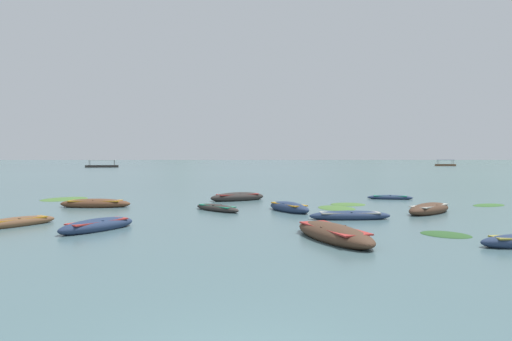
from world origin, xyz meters
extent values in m
plane|color=slate|center=(0.00, 1500.00, 0.00)|extent=(6000.00, 6000.00, 0.00)
cone|color=#56665B|center=(-462.38, 2291.49, 92.72)|extent=(563.82, 563.82, 185.45)
cone|color=#56665B|center=(593.98, 2378.00, 115.33)|extent=(967.07, 967.07, 230.66)
cone|color=slate|center=(1167.64, 2298.44, 210.14)|extent=(1600.88, 1600.88, 420.28)
ellipsoid|color=#4C3323|center=(2.59, 9.49, 0.20)|extent=(2.94, 4.60, 0.66)
cube|color=#B22D28|center=(2.59, 9.49, 0.40)|extent=(2.12, 3.31, 0.05)
cube|color=#4C3323|center=(2.59, 9.49, 0.45)|extent=(0.94, 0.43, 0.04)
ellipsoid|color=brown|center=(-9.49, 19.03, 0.18)|extent=(4.03, 1.31, 0.59)
cube|color=orange|center=(-9.49, 19.03, 0.36)|extent=(2.90, 0.95, 0.05)
cube|color=brown|center=(-9.49, 19.03, 0.41)|extent=(0.10, 0.83, 0.04)
ellipsoid|color=navy|center=(1.51, 17.32, 0.19)|extent=(2.61, 3.39, 0.62)
cube|color=orange|center=(1.51, 17.32, 0.37)|extent=(1.88, 2.44, 0.05)
cube|color=navy|center=(1.51, 17.32, 0.42)|extent=(0.69, 0.45, 0.04)
ellipsoid|color=#2D2826|center=(-2.31, 17.46, 0.13)|extent=(2.99, 2.97, 0.42)
cube|color=#197A56|center=(-2.31, 17.46, 0.25)|extent=(2.15, 2.14, 0.05)
cube|color=#2D2826|center=(-2.31, 17.46, 0.30)|extent=(0.47, 0.47, 0.04)
ellipsoid|color=navy|center=(-6.24, 11.20, 0.17)|extent=(2.59, 3.34, 0.57)
cube|color=#B22D28|center=(-6.24, 11.20, 0.34)|extent=(1.87, 2.40, 0.05)
cube|color=navy|center=(-6.24, 11.20, 0.39)|extent=(0.63, 0.43, 0.04)
ellipsoid|color=#2D2826|center=(-1.58, 23.06, 0.20)|extent=(3.96, 2.97, 0.68)
cube|color=#B22D28|center=(-1.58, 23.06, 0.41)|extent=(2.85, 2.14, 0.05)
cube|color=#2D2826|center=(-1.58, 23.06, 0.46)|extent=(0.49, 0.78, 0.04)
ellipsoid|color=#4C3323|center=(8.61, 16.68, 0.20)|extent=(3.50, 3.50, 0.65)
cube|color=#B7B2A3|center=(8.61, 16.68, 0.39)|extent=(2.52, 2.52, 0.05)
cube|color=#4C3323|center=(8.61, 16.68, 0.44)|extent=(0.63, 0.63, 0.04)
ellipsoid|color=navy|center=(8.81, 24.15, 0.11)|extent=(3.09, 1.20, 0.36)
cube|color=#197A56|center=(8.81, 24.15, 0.22)|extent=(2.23, 0.86, 0.05)
cube|color=navy|center=(8.81, 24.15, 0.27)|extent=(0.16, 0.51, 0.04)
ellipsoid|color=brown|center=(-9.97, 12.12, 0.14)|extent=(2.43, 3.13, 0.47)
cube|color=orange|center=(-9.97, 12.12, 0.28)|extent=(1.75, 2.25, 0.05)
cube|color=brown|center=(-9.97, 12.12, 0.33)|extent=(0.49, 0.36, 0.04)
ellipsoid|color=navy|center=(4.14, 14.45, 0.15)|extent=(3.81, 1.17, 0.49)
cube|color=#B7B2A3|center=(4.14, 14.45, 0.29)|extent=(2.74, 0.84, 0.05)
cube|color=navy|center=(4.14, 14.45, 0.34)|extent=(0.12, 0.63, 0.04)
cube|color=#2D2826|center=(-51.86, 129.10, 0.27)|extent=(10.36, 5.75, 0.90)
cylinder|color=#4C4742|center=(-48.59, 131.28, 1.40)|extent=(0.10, 0.10, 1.80)
cylinder|color=#4C4742|center=(-47.93, 129.01, 1.40)|extent=(0.10, 0.10, 1.80)
cylinder|color=#4C4742|center=(-55.80, 129.19, 1.40)|extent=(0.10, 0.10, 1.80)
cylinder|color=#4C4742|center=(-55.14, 126.91, 1.40)|extent=(0.10, 0.10, 1.80)
cube|color=beige|center=(-51.86, 129.10, 2.29)|extent=(8.70, 4.83, 0.12)
cube|color=brown|center=(69.39, 158.96, 0.27)|extent=(7.39, 3.79, 0.90)
cylinder|color=#4C4742|center=(72.20, 159.66, 1.40)|extent=(0.10, 0.10, 1.80)
cylinder|color=#4C4742|center=(71.90, 157.52, 1.40)|extent=(0.10, 0.10, 1.80)
cylinder|color=#4C4742|center=(66.88, 160.41, 1.40)|extent=(0.10, 0.10, 1.80)
cylinder|color=#4C4742|center=(66.59, 158.26, 1.40)|extent=(0.10, 0.10, 1.80)
cube|color=#334C75|center=(69.39, 158.96, 2.29)|extent=(6.21, 3.19, 0.12)
ellipsoid|color=#477033|center=(-13.47, 23.58, 0.00)|extent=(3.58, 4.03, 0.14)
ellipsoid|color=#477033|center=(4.24, 18.69, 0.00)|extent=(2.49, 3.04, 0.14)
ellipsoid|color=#2D5628|center=(6.83, 10.49, 0.00)|extent=(2.28, 2.24, 0.14)
ellipsoid|color=#477033|center=(5.26, 20.62, 0.00)|extent=(2.26, 2.04, 0.14)
ellipsoid|color=#38662D|center=(13.54, 20.35, 0.00)|extent=(2.74, 2.38, 0.14)
camera|label=1|loc=(0.26, -5.00, 2.77)|focal=29.75mm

